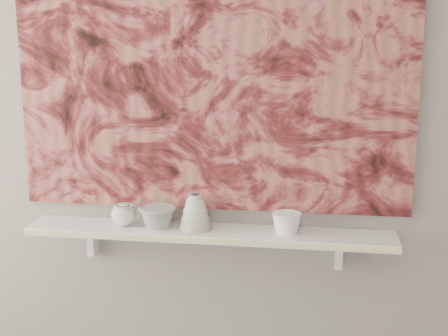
% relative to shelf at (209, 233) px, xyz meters
% --- Properties ---
extents(wall_back, '(3.60, 0.00, 3.60)m').
position_rel_shelf_xyz_m(wall_back, '(0.00, 0.09, 0.44)').
color(wall_back, gray).
rests_on(wall_back, floor).
extents(shelf, '(1.40, 0.18, 0.03)m').
position_rel_shelf_xyz_m(shelf, '(0.00, 0.00, 0.00)').
color(shelf, white).
rests_on(shelf, wall_back).
extents(shelf_stripe, '(1.40, 0.01, 0.02)m').
position_rel_shelf_xyz_m(shelf_stripe, '(0.00, -0.09, 0.00)').
color(shelf_stripe, beige).
rests_on(shelf_stripe, shelf).
extents(bracket_left, '(0.03, 0.06, 0.12)m').
position_rel_shelf_xyz_m(bracket_left, '(-0.49, 0.06, -0.07)').
color(bracket_left, white).
rests_on(bracket_left, wall_back).
extents(bracket_right, '(0.03, 0.06, 0.12)m').
position_rel_shelf_xyz_m(bracket_right, '(0.49, 0.06, -0.07)').
color(bracket_right, white).
rests_on(bracket_right, wall_back).
extents(painting, '(1.50, 0.02, 1.10)m').
position_rel_shelf_xyz_m(painting, '(0.00, 0.08, 0.62)').
color(painting, maroon).
rests_on(painting, wall_back).
extents(house_motif, '(0.09, 0.00, 0.08)m').
position_rel_shelf_xyz_m(house_motif, '(0.45, 0.07, 0.32)').
color(house_motif, black).
rests_on(house_motif, painting).
extents(bowl_grey, '(0.17, 0.17, 0.08)m').
position_rel_shelf_xyz_m(bowl_grey, '(-0.20, 0.00, 0.06)').
color(bowl_grey, '#9A9A98').
rests_on(bowl_grey, shelf).
extents(cup_cream, '(0.12, 0.12, 0.09)m').
position_rel_shelf_xyz_m(cup_cream, '(-0.33, 0.00, 0.06)').
color(cup_cream, beige).
rests_on(cup_cream, shelf).
extents(bell_vessel, '(0.12, 0.12, 0.13)m').
position_rel_shelf_xyz_m(bell_vessel, '(-0.05, 0.00, 0.08)').
color(bell_vessel, beige).
rests_on(bell_vessel, shelf).
extents(bowl_white, '(0.13, 0.13, 0.08)m').
position_rel_shelf_xyz_m(bowl_white, '(0.29, 0.00, 0.05)').
color(bowl_white, white).
rests_on(bowl_white, shelf).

